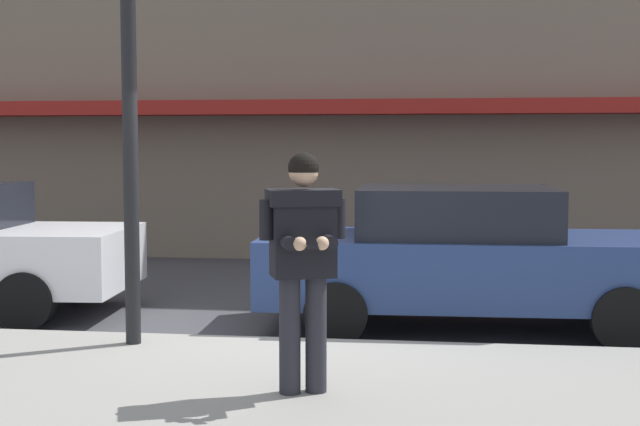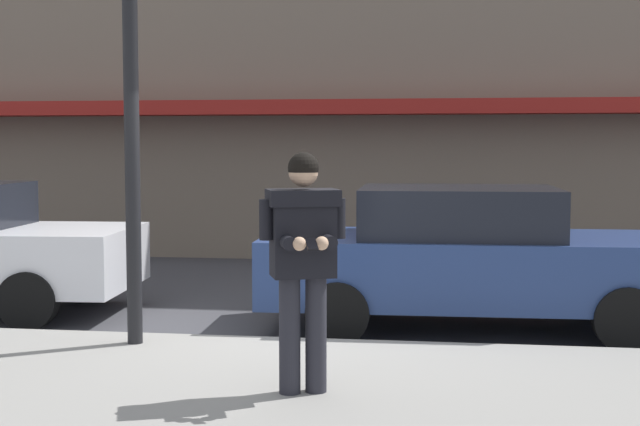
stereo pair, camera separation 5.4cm
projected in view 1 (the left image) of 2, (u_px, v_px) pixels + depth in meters
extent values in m
plane|color=#3D3D42|center=(291.00, 347.00, 8.80)|extent=(80.00, 80.00, 0.00)
cube|color=silver|center=(392.00, 349.00, 8.71)|extent=(28.00, 0.12, 0.01)
cube|color=maroon|center=(414.00, 107.00, 14.53)|extent=(26.60, 0.70, 0.24)
cylinder|color=black|center=(79.00, 277.00, 11.25)|extent=(0.65, 0.26, 0.64)
cylinder|color=black|center=(26.00, 301.00, 9.55)|extent=(0.65, 0.26, 0.64)
cube|color=navy|center=(472.00, 268.00, 9.55)|extent=(4.56, 1.96, 0.70)
cube|color=black|center=(456.00, 212.00, 9.52)|extent=(2.12, 1.70, 0.52)
cylinder|color=black|center=(589.00, 290.00, 10.28)|extent=(0.65, 0.24, 0.64)
cylinder|color=black|center=(624.00, 319.00, 8.58)|extent=(0.65, 0.24, 0.64)
cylinder|color=black|center=(348.00, 286.00, 10.57)|extent=(0.65, 0.24, 0.64)
cylinder|color=black|center=(336.00, 313.00, 8.87)|extent=(0.65, 0.24, 0.64)
cylinder|color=#23232B|center=(316.00, 334.00, 6.68)|extent=(0.16, 0.16, 0.88)
cylinder|color=#23232B|center=(290.00, 335.00, 6.64)|extent=(0.16, 0.16, 0.88)
cube|color=black|center=(303.00, 234.00, 6.60)|extent=(0.53, 0.44, 0.64)
cube|color=black|center=(303.00, 197.00, 6.58)|extent=(0.60, 0.50, 0.12)
cylinder|color=black|center=(338.00, 218.00, 6.65)|extent=(0.11, 0.11, 0.30)
cylinder|color=black|center=(327.00, 241.00, 6.48)|extent=(0.20, 0.32, 0.10)
sphere|color=tan|center=(322.00, 243.00, 6.33)|extent=(0.10, 0.10, 0.10)
cylinder|color=black|center=(267.00, 220.00, 6.53)|extent=(0.11, 0.11, 0.30)
cylinder|color=black|center=(287.00, 242.00, 6.41)|extent=(0.20, 0.32, 0.10)
sphere|color=tan|center=(300.00, 244.00, 6.29)|extent=(0.10, 0.10, 0.10)
cube|color=black|center=(312.00, 244.00, 6.27)|extent=(0.12, 0.16, 0.07)
sphere|color=tan|center=(303.00, 172.00, 6.53)|extent=(0.22, 0.22, 0.22)
sphere|color=black|center=(303.00, 168.00, 6.53)|extent=(0.23, 0.23, 0.23)
cylinder|color=black|center=(129.00, 96.00, 8.15)|extent=(0.14, 0.14, 4.60)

